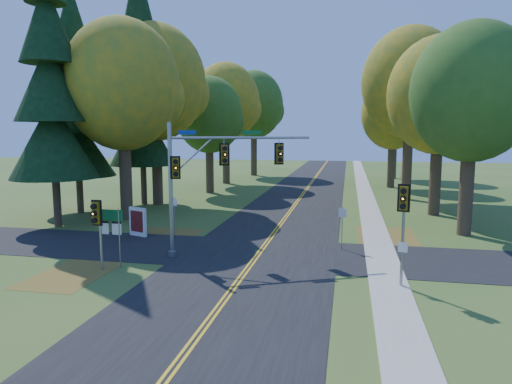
% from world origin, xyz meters
% --- Properties ---
extents(ground, '(160.00, 160.00, 0.00)m').
position_xyz_m(ground, '(0.00, 0.00, 0.00)').
color(ground, '#2E521D').
rests_on(ground, ground).
extents(road_main, '(8.00, 160.00, 0.02)m').
position_xyz_m(road_main, '(0.00, 0.00, 0.01)').
color(road_main, black).
rests_on(road_main, ground).
extents(road_cross, '(60.00, 6.00, 0.02)m').
position_xyz_m(road_cross, '(0.00, 2.00, 0.01)').
color(road_cross, black).
rests_on(road_cross, ground).
extents(centerline_left, '(0.10, 160.00, 0.01)m').
position_xyz_m(centerline_left, '(-0.10, 0.00, 0.03)').
color(centerline_left, gold).
rests_on(centerline_left, road_main).
extents(centerline_right, '(0.10, 160.00, 0.01)m').
position_xyz_m(centerline_right, '(0.10, 0.00, 0.03)').
color(centerline_right, gold).
rests_on(centerline_right, road_main).
extents(sidewalk_east, '(1.60, 160.00, 0.06)m').
position_xyz_m(sidewalk_east, '(6.20, 0.00, 0.03)').
color(sidewalk_east, '#9E998E').
rests_on(sidewalk_east, ground).
extents(leaf_patch_w_near, '(4.00, 6.00, 0.00)m').
position_xyz_m(leaf_patch_w_near, '(-6.50, 4.00, 0.01)').
color(leaf_patch_w_near, brown).
rests_on(leaf_patch_w_near, ground).
extents(leaf_patch_e, '(3.50, 8.00, 0.00)m').
position_xyz_m(leaf_patch_e, '(6.80, 6.00, 0.01)').
color(leaf_patch_e, brown).
rests_on(leaf_patch_e, ground).
extents(leaf_patch_w_far, '(3.00, 5.00, 0.00)m').
position_xyz_m(leaf_patch_w_far, '(-7.50, -3.00, 0.01)').
color(leaf_patch_w_far, brown).
rests_on(leaf_patch_w_far, ground).
extents(tree_w_a, '(8.00, 8.00, 14.15)m').
position_xyz_m(tree_w_a, '(-11.13, 9.38, 9.49)').
color(tree_w_a, '#38281C').
rests_on(tree_w_a, ground).
extents(tree_e_a, '(7.20, 7.20, 12.73)m').
position_xyz_m(tree_e_a, '(11.57, 8.77, 8.53)').
color(tree_e_a, '#38281C').
rests_on(tree_e_a, ground).
extents(tree_w_b, '(8.60, 8.60, 15.38)m').
position_xyz_m(tree_w_b, '(-11.72, 16.29, 10.37)').
color(tree_w_b, '#38281C').
rests_on(tree_w_b, ground).
extents(tree_e_b, '(7.60, 7.60, 13.33)m').
position_xyz_m(tree_e_b, '(10.97, 15.58, 8.90)').
color(tree_e_b, '#38281C').
rests_on(tree_e_b, ground).
extents(tree_w_c, '(6.80, 6.80, 11.91)m').
position_xyz_m(tree_w_c, '(-9.54, 24.47, 7.94)').
color(tree_w_c, '#38281C').
rests_on(tree_w_c, ground).
extents(tree_e_c, '(8.80, 8.80, 15.79)m').
position_xyz_m(tree_e_c, '(9.88, 23.69, 10.66)').
color(tree_e_c, '#38281C').
rests_on(tree_e_c, ground).
extents(tree_w_d, '(8.20, 8.20, 14.56)m').
position_xyz_m(tree_w_d, '(-10.13, 33.18, 9.78)').
color(tree_w_d, '#38281C').
rests_on(tree_w_d, ground).
extents(tree_e_d, '(7.00, 7.00, 12.32)m').
position_xyz_m(tree_e_d, '(9.26, 32.87, 8.24)').
color(tree_e_d, '#38281C').
rests_on(tree_e_d, ground).
extents(tree_w_e, '(8.40, 8.40, 14.97)m').
position_xyz_m(tree_w_e, '(-8.92, 44.09, 10.07)').
color(tree_w_e, '#38281C').
rests_on(tree_w_e, ground).
extents(tree_e_e, '(7.80, 7.80, 13.74)m').
position_xyz_m(tree_e_e, '(10.47, 43.58, 9.19)').
color(tree_e_e, '#38281C').
rests_on(tree_e_e, ground).
extents(pine_a, '(5.60, 5.60, 19.48)m').
position_xyz_m(pine_a, '(-14.50, 6.00, 9.18)').
color(pine_a, '#38281C').
rests_on(pine_a, ground).
extents(pine_b, '(5.60, 5.60, 17.31)m').
position_xyz_m(pine_b, '(-16.00, 11.00, 8.16)').
color(pine_b, '#38281C').
rests_on(pine_b, ground).
extents(pine_c, '(5.60, 5.60, 20.56)m').
position_xyz_m(pine_c, '(-13.00, 16.00, 9.69)').
color(pine_c, '#38281C').
rests_on(pine_c, ground).
extents(traffic_mast, '(6.81, 3.44, 6.75)m').
position_xyz_m(traffic_mast, '(-2.52, 1.21, 4.34)').
color(traffic_mast, gray).
rests_on(traffic_mast, ground).
extents(east_signal_pole, '(0.48, 0.57, 4.25)m').
position_xyz_m(east_signal_pole, '(6.63, -2.10, 3.22)').
color(east_signal_pole, gray).
rests_on(east_signal_pole, ground).
extents(ped_signal_pole, '(0.52, 0.59, 3.27)m').
position_xyz_m(ped_signal_pole, '(-6.57, -2.40, 2.43)').
color(ped_signal_pole, '#94969C').
rests_on(ped_signal_pole, ground).
extents(route_sign_cluster, '(1.30, 0.10, 2.79)m').
position_xyz_m(route_sign_cluster, '(-6.31, -1.77, 1.97)').
color(route_sign_cluster, gray).
rests_on(route_sign_cluster, ground).
extents(info_kiosk, '(1.26, 0.59, 1.76)m').
position_xyz_m(info_kiosk, '(-7.95, 4.37, 0.88)').
color(info_kiosk, silver).
rests_on(info_kiosk, ground).
extents(reg_sign_e_north, '(0.42, 0.19, 2.33)m').
position_xyz_m(reg_sign_e_north, '(4.20, 3.60, 1.59)').
color(reg_sign_e_north, gray).
rests_on(reg_sign_e_north, ground).
extents(reg_sign_e_south, '(0.37, 0.12, 1.95)m').
position_xyz_m(reg_sign_e_south, '(6.67, -2.08, 1.33)').
color(reg_sign_e_south, gray).
rests_on(reg_sign_e_south, ground).
extents(reg_sign_w, '(0.41, 0.20, 2.27)m').
position_xyz_m(reg_sign_w, '(-6.06, 5.60, 1.55)').
color(reg_sign_w, gray).
rests_on(reg_sign_w, ground).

